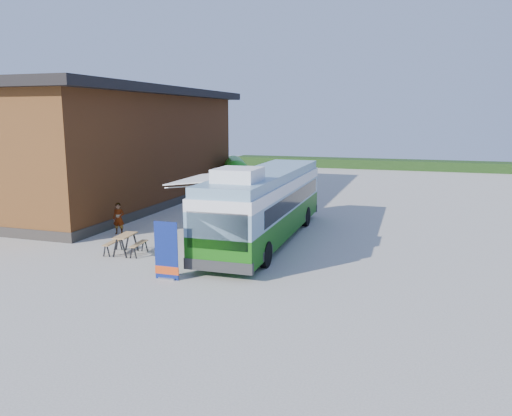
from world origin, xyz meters
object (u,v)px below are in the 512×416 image
(person_a, at_px, (119,218))
(bus, at_px, (265,203))
(picnic_table, at_px, (125,240))
(banner, at_px, (166,256))
(slurry_tanker, at_px, (235,170))
(person_b, at_px, (262,206))

(person_a, bearing_deg, bus, -6.41)
(bus, relative_size, picnic_table, 7.73)
(banner, bearing_deg, picnic_table, 142.41)
(bus, distance_m, picnic_table, 6.48)
(slurry_tanker, bearing_deg, bus, -89.23)
(banner, relative_size, slurry_tanker, 0.35)
(banner, bearing_deg, slurry_tanker, 103.73)
(banner, distance_m, person_b, 10.42)
(banner, relative_size, picnic_table, 1.33)
(banner, xyz_separation_m, picnic_table, (-3.22, 2.42, -0.24))
(bus, relative_size, person_b, 7.04)
(banner, height_order, person_b, banner)
(picnic_table, bearing_deg, bus, 33.91)
(slurry_tanker, bearing_deg, person_a, -113.47)
(picnic_table, distance_m, slurry_tanker, 20.25)
(banner, distance_m, picnic_table, 4.04)
(person_a, relative_size, person_b, 0.89)
(banner, relative_size, person_b, 1.21)
(person_a, bearing_deg, person_b, 25.95)
(bus, xyz_separation_m, banner, (-1.68, -6.49, -0.94))
(bus, relative_size, slurry_tanker, 2.02)
(person_b, relative_size, slurry_tanker, 0.29)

